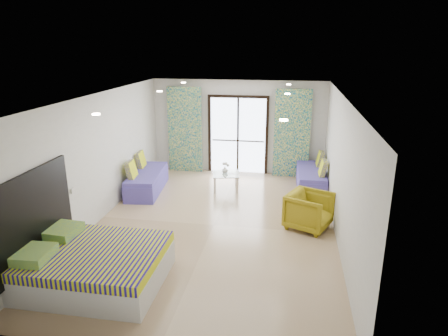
% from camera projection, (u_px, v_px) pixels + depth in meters
% --- Properties ---
extents(floor, '(5.00, 7.50, 0.01)m').
position_uv_depth(floor, '(214.00, 225.00, 8.46)').
color(floor, '#9C7E5D').
rests_on(floor, ground).
extents(ceiling, '(5.00, 7.50, 0.01)m').
position_uv_depth(ceiling, '(213.00, 97.00, 7.65)').
color(ceiling, silver).
rests_on(ceiling, ground).
extents(wall_back, '(5.00, 0.01, 2.70)m').
position_uv_depth(wall_back, '(238.00, 127.00, 11.58)').
color(wall_back, silver).
rests_on(wall_back, ground).
extents(wall_front, '(5.00, 0.01, 2.70)m').
position_uv_depth(wall_front, '(150.00, 259.00, 4.53)').
color(wall_front, silver).
rests_on(wall_front, ground).
extents(wall_left, '(0.01, 7.50, 2.70)m').
position_uv_depth(wall_left, '(98.00, 159.00, 8.46)').
color(wall_left, silver).
rests_on(wall_left, ground).
extents(wall_right, '(0.01, 7.50, 2.70)m').
position_uv_depth(wall_right, '(341.00, 171.00, 7.66)').
color(wall_right, silver).
rests_on(wall_right, ground).
extents(balcony_door, '(1.76, 0.08, 2.28)m').
position_uv_depth(balcony_door, '(238.00, 130.00, 11.58)').
color(balcony_door, black).
rests_on(balcony_door, floor).
extents(balcony_rail, '(1.52, 0.03, 0.04)m').
position_uv_depth(balcony_rail, '(238.00, 141.00, 11.69)').
color(balcony_rail, '#595451').
rests_on(balcony_rail, balcony_door).
extents(curtain_left, '(1.00, 0.10, 2.50)m').
position_uv_depth(curtain_left, '(185.00, 130.00, 11.69)').
color(curtain_left, silver).
rests_on(curtain_left, floor).
extents(curtain_right, '(1.00, 0.10, 2.50)m').
position_uv_depth(curtain_right, '(292.00, 134.00, 11.20)').
color(curtain_right, silver).
rests_on(curtain_right, floor).
extents(downlight_a, '(0.12, 0.12, 0.02)m').
position_uv_depth(downlight_a, '(96.00, 114.00, 6.00)').
color(downlight_a, '#FFE0B2').
rests_on(downlight_a, ceiling).
extents(downlight_b, '(0.12, 0.12, 0.02)m').
position_uv_depth(downlight_b, '(284.00, 120.00, 5.56)').
color(downlight_b, '#FFE0B2').
rests_on(downlight_b, ceiling).
extents(downlight_c, '(0.12, 0.12, 0.02)m').
position_uv_depth(downlight_c, '(160.00, 91.00, 8.82)').
color(downlight_c, '#FFE0B2').
rests_on(downlight_c, ceiling).
extents(downlight_d, '(0.12, 0.12, 0.02)m').
position_uv_depth(downlight_d, '(287.00, 94.00, 8.38)').
color(downlight_d, '#FFE0B2').
rests_on(downlight_d, ceiling).
extents(downlight_e, '(0.12, 0.12, 0.02)m').
position_uv_depth(downlight_e, '(183.00, 83.00, 10.70)').
color(downlight_e, '#FFE0B2').
rests_on(downlight_e, ceiling).
extents(downlight_f, '(0.12, 0.12, 0.02)m').
position_uv_depth(downlight_f, '(289.00, 84.00, 10.26)').
color(downlight_f, '#FFE0B2').
rests_on(downlight_f, ceiling).
extents(headboard, '(0.06, 2.10, 1.50)m').
position_uv_depth(headboard, '(32.00, 218.00, 6.30)').
color(headboard, black).
rests_on(headboard, floor).
extents(switch_plate, '(0.02, 0.10, 0.10)m').
position_uv_depth(switch_plate, '(73.00, 191.00, 7.47)').
color(switch_plate, silver).
rests_on(switch_plate, wall_left).
extents(bed, '(2.10, 1.72, 0.73)m').
position_uv_depth(bed, '(94.00, 265.00, 6.36)').
color(bed, silver).
rests_on(bed, floor).
extents(daybed_left, '(0.93, 1.96, 0.93)m').
position_uv_depth(daybed_left, '(146.00, 180.00, 10.33)').
color(daybed_left, '#5246A8').
rests_on(daybed_left, floor).
extents(daybed_right, '(0.75, 1.82, 0.89)m').
position_uv_depth(daybed_right, '(311.00, 178.00, 10.58)').
color(daybed_right, '#5246A8').
rests_on(daybed_right, floor).
extents(coffee_table, '(0.78, 0.78, 0.76)m').
position_uv_depth(coffee_table, '(226.00, 175.00, 10.40)').
color(coffee_table, silver).
rests_on(coffee_table, floor).
extents(vase, '(0.21, 0.22, 0.16)m').
position_uv_depth(vase, '(225.00, 170.00, 10.43)').
color(vase, white).
rests_on(vase, coffee_table).
extents(armchair, '(1.03, 1.06, 0.84)m').
position_uv_depth(armchair, '(309.00, 209.00, 8.22)').
color(armchair, olive).
rests_on(armchair, floor).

